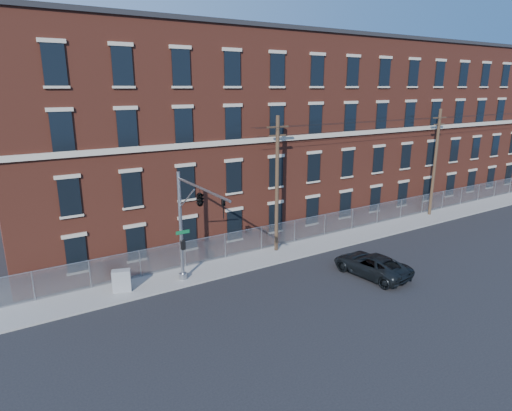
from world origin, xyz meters
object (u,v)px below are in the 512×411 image
at_px(traffic_signal_mast, 195,208).
at_px(utility_pole_near, 277,182).
at_px(pickup_truck, 371,265).
at_px(utility_cabinet, 122,281).

xyz_separation_m(traffic_signal_mast, utility_pole_near, (8.00, 3.42, -0.05)).
bearing_deg(utility_pole_near, pickup_truck, -67.22).
relative_size(utility_pole_near, pickup_truck, 1.90).
height_order(traffic_signal_mast, utility_cabinet, traffic_signal_mast).
xyz_separation_m(pickup_truck, utility_cabinet, (-14.66, 6.13, 0.06)).
relative_size(traffic_signal_mast, utility_pole_near, 0.70).
height_order(utility_pole_near, utility_cabinet, utility_pole_near).
bearing_deg(traffic_signal_mast, utility_cabinet, 144.63).
relative_size(traffic_signal_mast, utility_cabinet, 5.21).
xyz_separation_m(traffic_signal_mast, pickup_truck, (10.88, -3.44, -4.66)).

